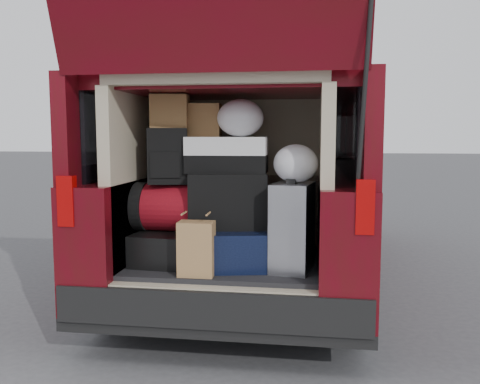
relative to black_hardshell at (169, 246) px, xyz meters
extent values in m
plane|color=#3D3D40|center=(0.39, -0.16, -0.66)|extent=(80.00, 80.00, 0.00)
cylinder|color=black|center=(-0.43, 0.24, -0.34)|extent=(0.24, 0.64, 0.64)
cylinder|color=black|center=(1.21, 0.24, -0.34)|extent=(0.24, 0.64, 0.64)
cylinder|color=black|center=(-0.43, 3.54, -0.34)|extent=(0.24, 0.64, 0.64)
cylinder|color=black|center=(1.21, 3.54, -0.34)|extent=(0.24, 0.64, 0.64)
cube|color=black|center=(0.39, 1.91, -0.40)|extent=(1.90, 4.85, 0.08)
cube|color=#480C0E|center=(-0.40, 1.91, 0.04)|extent=(0.33, 4.85, 0.80)
cube|color=#480C0E|center=(1.17, 1.91, 0.04)|extent=(0.33, 4.85, 0.80)
cube|color=#480C0E|center=(0.39, 1.91, 1.07)|extent=(1.82, 4.46, 0.10)
cube|color=black|center=(-0.49, 1.81, 0.78)|extent=(0.12, 4.25, 0.68)
cube|color=black|center=(1.27, 1.81, 0.78)|extent=(0.12, 4.25, 0.68)
cube|color=black|center=(0.39, -0.45, -0.26)|extent=(1.86, 0.16, 0.22)
cube|color=#990505|center=(-0.47, -0.49, 0.36)|extent=(0.10, 0.06, 0.30)
cube|color=#990505|center=(1.25, -0.49, 0.36)|extent=(0.10, 0.06, 0.30)
cube|color=black|center=(0.39, 0.11, -0.14)|extent=(1.24, 1.05, 0.06)
cube|color=#B5A98B|center=(-0.27, 0.11, 0.47)|extent=(0.08, 1.05, 1.15)
cube|color=#B5A98B|center=(1.05, 0.11, 0.47)|extent=(0.08, 1.05, 1.15)
cube|color=#B5A98B|center=(0.39, 0.67, 0.47)|extent=(1.34, 0.06, 1.15)
cube|color=#B5A98B|center=(0.39, 0.11, 1.07)|extent=(1.34, 1.05, 0.06)
cylinder|color=black|center=(1.23, -0.56, 0.99)|extent=(0.02, 0.90, 0.76)
cube|color=black|center=(0.39, 0.11, -0.38)|extent=(1.24, 1.05, 0.55)
cube|color=black|center=(0.00, 0.00, 0.00)|extent=(0.43, 0.56, 0.21)
cube|color=black|center=(0.43, -0.02, 0.02)|extent=(0.57, 0.65, 0.25)
cube|color=white|center=(0.84, -0.09, 0.17)|extent=(0.29, 0.40, 0.56)
cube|color=#9F7F48|center=(0.27, -0.32, 0.06)|extent=(0.22, 0.14, 0.33)
cube|color=maroon|center=(0.03, 0.01, 0.27)|extent=(0.52, 0.36, 0.33)
cube|color=black|center=(0.41, -0.01, 0.32)|extent=(0.55, 0.39, 0.36)
cube|color=black|center=(0.01, -0.04, 0.61)|extent=(0.28, 0.20, 0.37)
cube|color=silver|center=(0.40, 0.02, 0.62)|extent=(0.53, 0.29, 0.24)
cube|color=brown|center=(0.02, 0.02, 0.91)|extent=(0.26, 0.23, 0.22)
cube|color=brown|center=(0.23, 0.11, 0.85)|extent=(0.23, 0.20, 0.22)
ellipsoid|color=white|center=(0.49, 0.05, 0.86)|extent=(0.33, 0.32, 0.25)
ellipsoid|color=white|center=(0.86, -0.08, 0.57)|extent=(0.30, 0.28, 0.24)
camera|label=1|loc=(0.97, -3.29, 0.75)|focal=38.00mm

